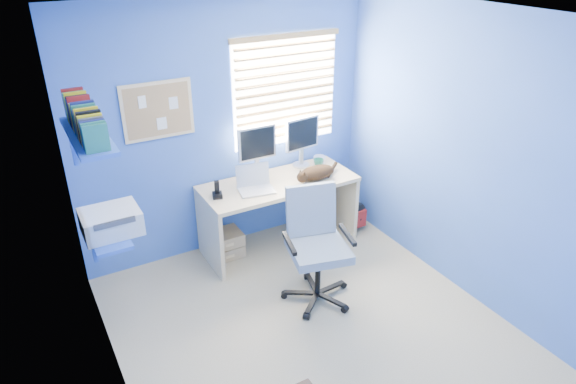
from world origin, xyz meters
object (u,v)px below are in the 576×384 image
desk (279,214)px  cat (317,172)px  office_chair (316,260)px  laptop (256,181)px  tower_pc (313,210)px

desk → cat: size_ratio=4.03×
cat → office_chair: (-0.49, -0.77, -0.43)m
cat → office_chair: size_ratio=0.38×
desk → laptop: (-0.29, -0.08, 0.48)m
office_chair → desk: bearing=82.6°
laptop → office_chair: 0.96m
desk → cat: cat is taller
laptop → office_chair: bearing=-68.1°
laptop → office_chair: (0.17, -0.83, -0.47)m
tower_pc → office_chair: 1.20m
cat → desk: bearing=148.7°
cat → office_chair: office_chair is taller
laptop → tower_pc: laptop is taller
laptop → tower_pc: bearing=24.8°
tower_pc → desk: bearing=-172.6°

